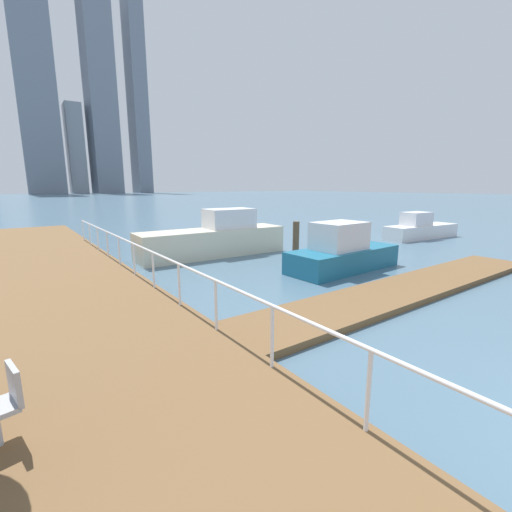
{
  "coord_description": "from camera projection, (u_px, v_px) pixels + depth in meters",
  "views": [
    {
      "loc": [
        -6.38,
        0.74,
        3.31
      ],
      "look_at": [
        -1.42,
        7.65,
        1.57
      ],
      "focal_mm": 24.23,
      "sensor_mm": 36.0,
      "label": 1
    }
  ],
  "objects": [
    {
      "name": "ground_plane",
      "position": [
        150.0,
        245.0,
        19.63
      ],
      "size": [
        300.0,
        300.0,
        0.0
      ],
      "primitive_type": "plane",
      "color": "slate"
    },
    {
      "name": "moored_boat_2",
      "position": [
        420.0,
        229.0,
        22.01
      ],
      "size": [
        5.64,
        2.02,
        1.68
      ],
      "color": "white",
      "rests_on": "ground_plane"
    },
    {
      "name": "skyline_tower_3",
      "position": [
        76.0,
        150.0,
        146.29
      ],
      "size": [
        6.51,
        11.57,
        36.44
      ],
      "primitive_type": "cube",
      "rotation": [
        0.0,
        0.0,
        -0.03
      ],
      "color": "#8C939E",
      "rests_on": "ground_plane"
    },
    {
      "name": "skyline_tower_4",
      "position": [
        101.0,
        98.0,
        145.37
      ],
      "size": [
        11.86,
        10.82,
        79.16
      ],
      "primitive_type": "cube",
      "rotation": [
        0.0,
        0.0,
        0.09
      ],
      "color": "slate",
      "rests_on": "ground_plane"
    },
    {
      "name": "moored_boat_0",
      "position": [
        342.0,
        252.0,
        13.69
      ],
      "size": [
        5.03,
        2.02,
        1.93
      ],
      "color": "#1E6B8C",
      "rests_on": "ground_plane"
    },
    {
      "name": "cafe_chair_0",
      "position": [
        4.0,
        400.0,
        3.91
      ],
      "size": [
        0.54,
        0.52,
        0.9
      ],
      "color": "#B7B7BC",
      "rests_on": "boardwalk"
    },
    {
      "name": "dock_piling_0",
      "position": [
        296.0,
        241.0,
        15.55
      ],
      "size": [
        0.29,
        0.29,
        1.74
      ],
      "primitive_type": "cylinder",
      "color": "brown",
      "rests_on": "ground_plane"
    },
    {
      "name": "skyline_tower_2",
      "position": [
        35.0,
        80.0,
        130.06
      ],
      "size": [
        13.73,
        10.85,
        84.4
      ],
      "primitive_type": "cube",
      "rotation": [
        0.0,
        0.0,
        -0.04
      ],
      "color": "slate",
      "rests_on": "ground_plane"
    },
    {
      "name": "boardwalk_railing",
      "position": [
        179.0,
        272.0,
        8.41
      ],
      "size": [
        0.06,
        25.82,
        1.08
      ],
      "color": "white",
      "rests_on": "boardwalk"
    },
    {
      "name": "moored_boat_5",
      "position": [
        215.0,
        239.0,
        16.56
      ],
      "size": [
        7.21,
        1.99,
        2.21
      ],
      "color": "beige",
      "rests_on": "ground_plane"
    },
    {
      "name": "skyline_tower_5",
      "position": [
        137.0,
        95.0,
        155.53
      ],
      "size": [
        6.39,
        11.82,
        86.42
      ],
      "primitive_type": "cube",
      "rotation": [
        0.0,
        0.0,
        0.0
      ],
      "color": "slate",
      "rests_on": "ground_plane"
    },
    {
      "name": "floating_dock",
      "position": [
        406.0,
        289.0,
        10.94
      ],
      "size": [
        14.23,
        2.0,
        0.18
      ],
      "primitive_type": "cube",
      "color": "brown",
      "rests_on": "ground_plane"
    }
  ]
}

